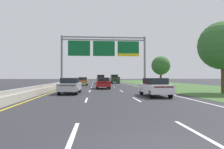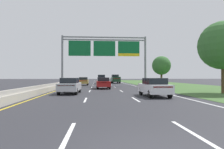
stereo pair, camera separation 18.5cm
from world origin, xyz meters
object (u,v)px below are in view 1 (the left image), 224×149
at_px(car_red_centre_lane_sedan, 103,83).
at_px(overhead_sign_gantry, 104,51).
at_px(roadside_tree_mid, 161,66).
at_px(car_white_right_lane_sedan, 155,87).
at_px(car_navy_centre_lane_suv, 101,79).
at_px(car_gold_left_lane_sedan, 83,81).
at_px(roadside_tree_near, 223,46).
at_px(pickup_truck_darkgreen, 115,79).
at_px(car_silver_left_lane_sedan, 70,85).

bearing_deg(car_red_centre_lane_sedan, overhead_sign_gantry, -4.92).
bearing_deg(car_red_centre_lane_sedan, roadside_tree_mid, -53.79).
relative_size(overhead_sign_gantry, car_white_right_lane_sedan, 3.39).
relative_size(car_navy_centre_lane_suv, car_white_right_lane_sedan, 1.06).
distance_m(car_gold_left_lane_sedan, roadside_tree_near, 26.35).
height_order(pickup_truck_darkgreen, roadside_tree_near, roadside_tree_near).
xyz_separation_m(pickup_truck_darkgreen, car_gold_left_lane_sedan, (-7.30, -11.22, -0.26)).
bearing_deg(car_silver_left_lane_sedan, pickup_truck_darkgreen, -11.69).
distance_m(pickup_truck_darkgreen, car_white_right_lane_sedan, 34.80).
height_order(car_white_right_lane_sedan, car_red_centre_lane_sedan, same).
relative_size(overhead_sign_gantry, car_silver_left_lane_sedan, 3.39).
relative_size(overhead_sign_gantry, pickup_truck_darkgreen, 2.76).
height_order(car_gold_left_lane_sedan, roadside_tree_mid, roadside_tree_mid).
xyz_separation_m(car_gold_left_lane_sedan, roadside_tree_near, (15.31, -21.07, 4.02)).
bearing_deg(roadside_tree_near, car_red_centre_lane_sedan, 142.58).
relative_size(car_navy_centre_lane_suv, car_red_centre_lane_sedan, 1.06).
relative_size(car_white_right_lane_sedan, roadside_tree_near, 0.61).
distance_m(overhead_sign_gantry, car_red_centre_lane_sedan, 9.23).
bearing_deg(car_navy_centre_lane_suv, car_white_right_lane_sedan, -172.03).
bearing_deg(roadside_tree_near, overhead_sign_gantry, 124.64).
xyz_separation_m(car_navy_centre_lane_suv, car_silver_left_lane_sedan, (-3.75, -28.00, -0.28)).
xyz_separation_m(overhead_sign_gantry, car_gold_left_lane_sedan, (-3.93, 4.60, -5.48)).
relative_size(car_red_centre_lane_sedan, roadside_tree_mid, 0.81).
bearing_deg(roadside_tree_near, roadside_tree_mid, 92.35).
bearing_deg(car_gold_left_lane_sedan, car_silver_left_lane_sedan, 179.38).
relative_size(pickup_truck_darkgreen, roadside_tree_mid, 0.99).
height_order(car_red_centre_lane_sedan, roadside_tree_mid, roadside_tree_mid).
relative_size(overhead_sign_gantry, roadside_tree_near, 2.07).
relative_size(car_silver_left_lane_sedan, car_red_centre_lane_sedan, 1.00).
distance_m(car_navy_centre_lane_suv, roadside_tree_mid, 15.91).
bearing_deg(car_silver_left_lane_sedan, car_red_centre_lane_sedan, -22.01).
bearing_deg(roadside_tree_mid, car_red_centre_lane_sedan, -142.36).
height_order(overhead_sign_gantry, car_silver_left_lane_sedan, overhead_sign_gantry).
bearing_deg(car_silver_left_lane_sedan, car_navy_centre_lane_suv, -6.12).
bearing_deg(pickup_truck_darkgreen, car_red_centre_lane_sedan, 169.10).
bearing_deg(car_navy_centre_lane_suv, roadside_tree_mid, -134.99).
bearing_deg(overhead_sign_gantry, pickup_truck_darkgreen, 77.99).
height_order(car_navy_centre_lane_suv, roadside_tree_mid, roadside_tree_mid).
bearing_deg(overhead_sign_gantry, car_navy_centre_lane_suv, 91.15).
xyz_separation_m(pickup_truck_darkgreen, car_white_right_lane_sedan, (0.23, -34.80, -0.26)).
bearing_deg(roadside_tree_mid, car_silver_left_lane_sedan, -131.24).
xyz_separation_m(car_navy_centre_lane_suv, car_red_centre_lane_sedan, (-0.20, -19.85, -0.28)).
bearing_deg(car_white_right_lane_sedan, car_navy_centre_lane_suv, 5.53).
height_order(car_silver_left_lane_sedan, roadside_tree_mid, roadside_tree_mid).
bearing_deg(car_silver_left_lane_sedan, roadside_tree_near, -91.84).
height_order(pickup_truck_darkgreen, roadside_tree_mid, roadside_tree_mid).
bearing_deg(car_silver_left_lane_sedan, overhead_sign_gantry, -12.90).
relative_size(car_red_centre_lane_sedan, roadside_tree_near, 0.61).
height_order(pickup_truck_darkgreen, car_red_centre_lane_sedan, pickup_truck_darkgreen).
xyz_separation_m(pickup_truck_darkgreen, roadside_tree_near, (8.01, -32.28, 3.77)).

